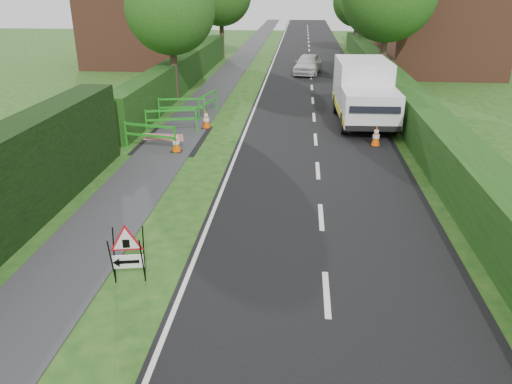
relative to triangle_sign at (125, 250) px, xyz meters
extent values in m
plane|color=#194714|center=(1.50, -1.07, -0.77)|extent=(120.00, 120.00, 0.00)
cube|color=black|center=(4.00, 33.93, -0.76)|extent=(6.00, 90.00, 0.02)
cube|color=#2D2D30|center=(-1.50, 33.93, -0.76)|extent=(2.00, 90.00, 0.02)
cube|color=#14380F|center=(-3.50, 20.93, -0.77)|extent=(1.00, 24.00, 1.80)
cube|color=#14380F|center=(8.00, 14.93, -0.77)|extent=(1.20, 50.00, 1.50)
cube|color=brown|center=(-8.50, 28.93, 1.98)|extent=(7.00, 7.00, 5.50)
cube|color=brown|center=(12.50, 26.93, 1.98)|extent=(7.00, 7.00, 5.50)
cube|color=brown|center=(13.50, 40.93, 1.98)|extent=(7.00, 7.00, 5.50)
cylinder|color=#2D2116|center=(-3.10, 16.93, 0.55)|extent=(0.36, 0.36, 2.62)
sphere|color=#154613|center=(-3.10, 16.93, 3.73)|extent=(4.40, 4.40, 4.40)
cylinder|color=#2D2116|center=(7.90, 20.93, 0.72)|extent=(0.36, 0.36, 2.97)
cylinder|color=#2D2116|center=(-3.10, 32.93, 0.63)|extent=(0.36, 0.36, 2.80)
cylinder|color=#2D2116|center=(7.90, 36.93, 0.46)|extent=(0.36, 0.36, 2.45)
sphere|color=#154613|center=(7.90, 36.93, 3.47)|extent=(4.20, 4.20, 4.20)
cylinder|color=black|center=(-0.23, -0.17, -0.20)|extent=(0.09, 0.34, 1.10)
cylinder|color=black|center=(-0.28, 0.10, -0.20)|extent=(0.09, 0.34, 1.10)
cylinder|color=black|center=(0.35, -0.06, -0.20)|extent=(0.09, 0.34, 1.10)
cylinder|color=black|center=(0.30, 0.21, -0.20)|extent=(0.09, 0.34, 1.10)
cube|color=white|center=(0.04, 0.00, -0.27)|extent=(0.61, 0.13, 0.30)
cube|color=black|center=(0.04, -0.01, -0.27)|extent=(0.43, 0.09, 0.07)
cone|color=black|center=(-0.19, -0.05, -0.27)|extent=(0.17, 0.20, 0.18)
cube|color=black|center=(0.04, -0.02, 0.14)|extent=(0.14, 0.04, 0.18)
cube|color=silver|center=(6.04, 14.15, 0.74)|extent=(2.28, 3.58, 2.10)
cube|color=silver|center=(6.12, 11.48, 0.34)|extent=(2.25, 2.33, 1.29)
cube|color=black|center=(6.15, 10.39, 0.65)|extent=(1.93, 0.30, 0.59)
cube|color=yellow|center=(4.97, 13.09, -0.09)|extent=(0.18, 5.39, 0.26)
cube|color=yellow|center=(7.17, 13.16, -0.09)|extent=(0.18, 5.39, 0.26)
cube|color=black|center=(6.15, 10.40, -0.24)|extent=(2.14, 0.19, 0.22)
cylinder|color=black|center=(5.14, 11.40, -0.33)|extent=(0.29, 0.88, 0.87)
cylinder|color=black|center=(7.10, 11.45, -0.33)|extent=(0.29, 0.88, 0.87)
cylinder|color=black|center=(5.04, 14.91, -0.33)|extent=(0.29, 0.88, 0.87)
cylinder|color=black|center=(7.00, 14.97, -0.33)|extent=(0.29, 0.88, 0.87)
cube|color=black|center=(6.21, 9.82, -0.75)|extent=(0.38, 0.38, 0.04)
cone|color=#ED5207|center=(6.21, 9.82, -0.35)|extent=(0.32, 0.32, 0.75)
cylinder|color=white|center=(6.21, 9.82, -0.39)|extent=(0.25, 0.25, 0.14)
cylinder|color=white|center=(6.21, 9.82, -0.20)|extent=(0.17, 0.17, 0.10)
cube|color=black|center=(6.90, 12.00, -0.75)|extent=(0.38, 0.38, 0.04)
cone|color=#ED5207|center=(6.90, 12.00, -0.35)|extent=(0.32, 0.32, 0.75)
cylinder|color=white|center=(6.90, 12.00, -0.39)|extent=(0.25, 0.25, 0.14)
cylinder|color=white|center=(6.90, 12.00, -0.20)|extent=(0.17, 0.17, 0.10)
cube|color=black|center=(6.10, 14.82, -0.75)|extent=(0.38, 0.38, 0.04)
cone|color=#ED5207|center=(6.10, 14.82, -0.35)|extent=(0.32, 0.32, 0.75)
cylinder|color=white|center=(6.10, 14.82, -0.39)|extent=(0.25, 0.25, 0.14)
cylinder|color=white|center=(6.10, 14.82, -0.20)|extent=(0.17, 0.17, 0.10)
cube|color=black|center=(-1.04, 8.45, -0.75)|extent=(0.38, 0.38, 0.04)
cone|color=#ED5207|center=(-1.04, 8.45, -0.35)|extent=(0.32, 0.32, 0.75)
cylinder|color=white|center=(-1.04, 8.45, -0.39)|extent=(0.25, 0.25, 0.14)
cylinder|color=white|center=(-1.04, 8.45, -0.20)|extent=(0.17, 0.17, 0.10)
cube|color=black|center=(-0.54, 11.70, -0.75)|extent=(0.38, 0.38, 0.04)
cone|color=#ED5207|center=(-0.54, 11.70, -0.35)|extent=(0.32, 0.32, 0.75)
cylinder|color=white|center=(-0.54, 11.70, -0.39)|extent=(0.25, 0.25, 0.14)
cylinder|color=white|center=(-0.54, 11.70, -0.20)|extent=(0.17, 0.17, 0.10)
cube|color=#1B8E19|center=(-2.98, 8.81, -0.27)|extent=(0.06, 0.06, 1.00)
cube|color=#1B8E19|center=(-1.03, 8.35, -0.27)|extent=(0.06, 0.06, 1.00)
cube|color=#1B8E19|center=(-2.00, 8.58, 0.15)|extent=(1.96, 0.50, 0.08)
cube|color=#1B8E19|center=(-2.00, 8.58, -0.22)|extent=(1.96, 0.50, 0.08)
cube|color=#1B8E19|center=(-2.98, 8.81, -0.75)|extent=(0.14, 0.35, 0.04)
cube|color=#1B8E19|center=(-1.03, 8.35, -0.75)|extent=(0.14, 0.35, 0.04)
cube|color=#1B8E19|center=(-2.78, 10.68, -0.27)|extent=(0.06, 0.06, 1.00)
cube|color=#1B8E19|center=(-0.84, 11.16, -0.27)|extent=(0.06, 0.06, 1.00)
cube|color=#1B8E19|center=(-1.81, 10.92, 0.15)|extent=(1.95, 0.53, 0.08)
cube|color=#1B8E19|center=(-1.81, 10.92, -0.22)|extent=(1.95, 0.53, 0.08)
cube|color=#1B8E19|center=(-2.78, 10.68, -0.75)|extent=(0.14, 0.35, 0.04)
cube|color=#1B8E19|center=(-0.84, 11.16, -0.75)|extent=(0.14, 0.35, 0.04)
cube|color=#1B8E19|center=(-2.86, 12.90, -0.27)|extent=(0.06, 0.06, 1.00)
cube|color=#1B8E19|center=(-0.88, 13.19, -0.27)|extent=(0.06, 0.06, 1.00)
cube|color=#1B8E19|center=(-1.87, 13.04, 0.15)|extent=(1.99, 0.33, 0.08)
cube|color=#1B8E19|center=(-1.87, 13.04, -0.22)|extent=(1.99, 0.33, 0.08)
cube|color=#1B8E19|center=(-2.86, 12.90, -0.75)|extent=(0.11, 0.35, 0.04)
cube|color=#1B8E19|center=(-0.88, 13.19, -0.75)|extent=(0.11, 0.35, 0.04)
cube|color=#1B8E19|center=(-1.12, 13.08, -0.27)|extent=(0.06, 0.06, 1.00)
cube|color=#1B8E19|center=(-0.68, 15.03, -0.27)|extent=(0.06, 0.06, 1.00)
cube|color=#1B8E19|center=(-0.90, 14.06, 0.15)|extent=(0.49, 1.96, 0.08)
cube|color=#1B8E19|center=(-0.90, 14.06, -0.22)|extent=(0.49, 1.96, 0.08)
cube|color=#1B8E19|center=(-1.12, 13.08, -0.75)|extent=(0.35, 0.14, 0.04)
cube|color=#1B8E19|center=(-0.68, 15.03, -0.75)|extent=(0.35, 0.14, 0.04)
cube|color=red|center=(-1.59, 8.77, -0.77)|extent=(1.50, 0.09, 0.25)
imported|color=silver|center=(3.77, 25.75, -0.11)|extent=(2.12, 4.04, 1.31)
camera|label=1|loc=(3.36, -8.39, 4.87)|focal=35.00mm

